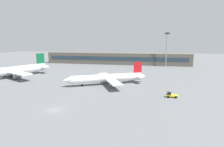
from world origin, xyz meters
TOP-DOWN VIEW (x-y plane):
  - ground_plane at (0.00, 40.00)m, footprint 400.00×400.00m
  - terminal_building at (0.00, 98.48)m, footprint 113.64×12.13m
  - airplane_near at (7.52, 30.25)m, footprint 33.97×24.60m
  - airplane_mid at (-43.55, 33.24)m, footprint 31.13×43.11m
  - baggage_tug_yellow at (32.32, 17.23)m, footprint 3.61×1.82m
  - floodlight_tower_west at (37.57, 90.03)m, footprint 3.20×0.80m

SIDE VIEW (x-z plane):
  - ground_plane at x=0.00m, z-range 0.00..0.00m
  - baggage_tug_yellow at x=32.32m, z-range -0.08..1.67m
  - airplane_near at x=7.52m, z-range -1.78..7.33m
  - airplane_mid at x=-43.55m, z-range -2.23..9.20m
  - terminal_building at x=0.00m, z-range 0.00..9.00m
  - floodlight_tower_west at x=37.57m, z-range 1.99..26.21m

